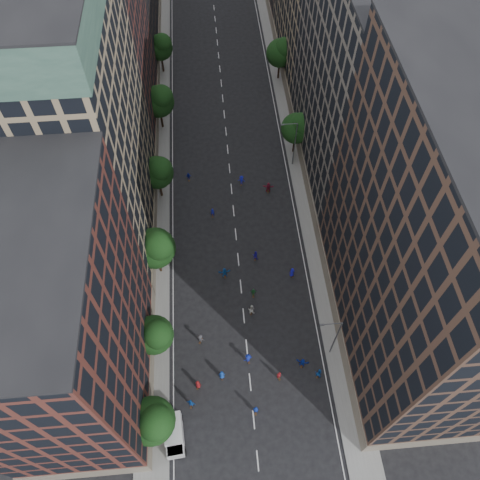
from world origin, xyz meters
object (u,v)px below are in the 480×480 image
Objects in this scene: streetlamp_near at (335,336)px; skater_2 at (318,373)px; streetlamp_far at (294,142)px; skater_0 at (222,375)px; skater_1 at (256,410)px; cargo_van at (174,434)px.

streetlamp_near reaches higher than skater_2.
streetlamp_far is 37.95m from skater_0.
cargo_van is at bearing 15.94° from skater_1.
skater_1 reaches higher than skater_2.
skater_0 is 0.88× the size of skater_1.
streetlamp_near is at bearing -169.98° from skater_0.
streetlamp_far is 41.11m from skater_1.
streetlamp_near is 21.84m from cargo_van.
streetlamp_far is 5.05× the size of skater_2.
streetlamp_near is 5.48× the size of skater_0.
skater_0 is (-13.80, -35.09, -4.34)m from streetlamp_far.
skater_2 is at bearing -151.24° from skater_1.
streetlamp_far is at bearing -110.05° from skater_0.
cargo_van is 2.58× the size of skater_1.
streetlamp_far reaches higher than skater_1.
skater_2 is (-1.87, -2.86, -4.27)m from streetlamp_near.
streetlamp_far is at bearing 90.00° from streetlamp_near.
streetlamp_far is (0.00, 33.00, 0.00)m from streetlamp_near.
skater_0 is 11.96m from skater_2.
skater_2 is (-1.87, -35.86, -4.27)m from streetlamp_far.
streetlamp_far is 46.23m from cargo_van.
streetlamp_near is at bearing -99.71° from skater_2.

